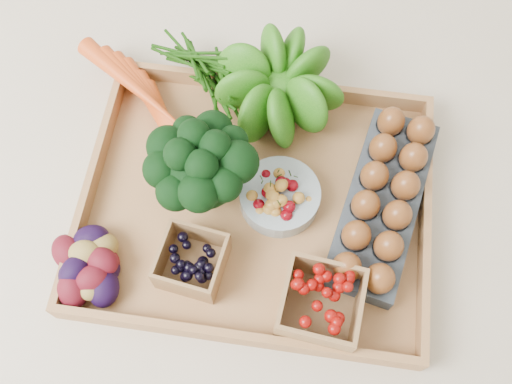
# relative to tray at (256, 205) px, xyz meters

# --- Properties ---
(ground) EXTENTS (4.00, 4.00, 0.00)m
(ground) POSITION_rel_tray_xyz_m (0.00, 0.00, -0.01)
(ground) COLOR beige
(ground) RESTS_ON ground
(tray) EXTENTS (0.55, 0.45, 0.01)m
(tray) POSITION_rel_tray_xyz_m (0.00, 0.00, 0.00)
(tray) COLOR #AE7B49
(tray) RESTS_ON ground
(carrots) EXTENTS (0.23, 0.17, 0.06)m
(carrots) POSITION_rel_tray_xyz_m (-0.18, 0.13, 0.04)
(carrots) COLOR #D44917
(carrots) RESTS_ON tray
(lettuce) EXTENTS (0.14, 0.14, 0.14)m
(lettuce) POSITION_rel_tray_xyz_m (0.02, 0.19, 0.08)
(lettuce) COLOR #104D0C
(lettuce) RESTS_ON tray
(broccoli) EXTENTS (0.17, 0.17, 0.13)m
(broccoli) POSITION_rel_tray_xyz_m (-0.08, 0.00, 0.07)
(broccoli) COLOR black
(broccoli) RESTS_ON tray
(cherry_bowl) EXTENTS (0.13, 0.13, 0.03)m
(cherry_bowl) POSITION_rel_tray_xyz_m (0.04, 0.01, 0.02)
(cherry_bowl) COLOR #8C9EA5
(cherry_bowl) RESTS_ON tray
(egg_carton) EXTENTS (0.17, 0.33, 0.04)m
(egg_carton) POSITION_rel_tray_xyz_m (0.20, 0.02, 0.03)
(egg_carton) COLOR #3A404A
(egg_carton) RESTS_ON tray
(potatoes) EXTENTS (0.13, 0.13, 0.08)m
(potatoes) POSITION_rel_tray_xyz_m (-0.23, -0.15, 0.05)
(potatoes) COLOR #490B14
(potatoes) RESTS_ON tray
(punnet_blackberry) EXTENTS (0.11, 0.11, 0.06)m
(punnet_blackberry) POSITION_rel_tray_xyz_m (-0.08, -0.12, 0.04)
(punnet_blackberry) COLOR black
(punnet_blackberry) RESTS_ON tray
(punnet_raspberry) EXTENTS (0.12, 0.12, 0.08)m
(punnet_raspberry) POSITION_rel_tray_xyz_m (0.12, -0.16, 0.05)
(punnet_raspberry) COLOR #730805
(punnet_raspberry) RESTS_ON tray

